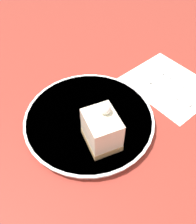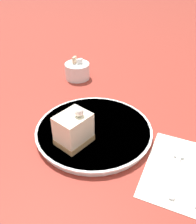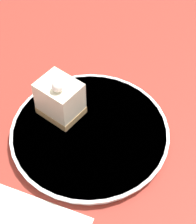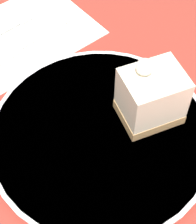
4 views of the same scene
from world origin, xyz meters
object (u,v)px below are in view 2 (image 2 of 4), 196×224
Objects in this scene: fork at (177,163)px; sugar_bowl at (77,71)px; plate at (94,130)px; cake_slice at (74,129)px.

fork is 1.96× the size of sugar_bowl.
plate is 3.02× the size of cake_slice.
fork is at bearing 6.22° from plate.
sugar_bowl is at bearing 142.02° from fork.
fork is 0.47m from sugar_bowl.
fork is at bearing -23.21° from sugar_bowl.
cake_slice is (-0.01, -0.07, 0.05)m from plate.
cake_slice is at bearing -94.51° from plate.
plate is at bearing -42.65° from sugar_bowl.
sugar_bowl is (-0.22, 0.28, -0.03)m from cake_slice.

